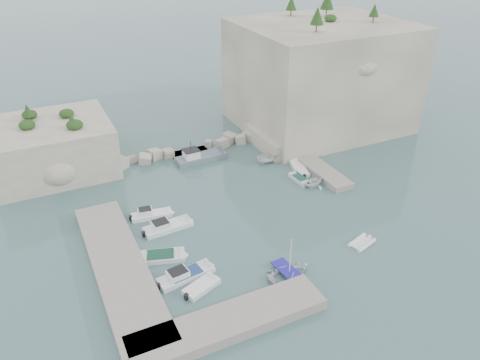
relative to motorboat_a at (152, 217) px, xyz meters
name	(u,v)px	position (x,y,z in m)	size (l,w,h in m)	color
ground	(262,225)	(11.22, -7.27, 0.00)	(400.00, 400.00, 0.00)	#456868
cliff_east	(320,76)	(34.22, 15.73, 8.50)	(26.00, 22.00, 17.00)	beige
cliff_terrace	(281,138)	(24.22, 10.73, 1.25)	(8.00, 10.00, 2.50)	beige
outcrop_west	(52,147)	(-8.78, 17.73, 3.50)	(16.00, 14.00, 7.00)	beige
quay_west	(120,268)	(-5.78, -8.27, 0.55)	(5.00, 24.00, 1.10)	#9E9689
quay_south	(229,322)	(1.22, -19.77, 0.55)	(18.00, 4.00, 1.10)	#9E9689
ledge_east	(312,163)	(24.72, 2.73, 0.40)	(3.00, 16.00, 0.80)	#9E9689
breakwater	(189,148)	(10.22, 14.73, 0.70)	(28.00, 3.00, 1.40)	beige
motorboat_a	(152,217)	(0.00, 0.00, 0.00)	(5.28, 1.57, 1.40)	white
motorboat_b	(168,229)	(1.01, -3.20, 0.00)	(6.23, 2.04, 1.40)	white
motorboat_c	(161,258)	(-1.39, -8.04, 0.00)	(5.59, 2.03, 0.70)	white
motorboat_d	(186,277)	(0.00, -12.02, 0.00)	(6.38, 1.90, 1.40)	white
motorboat_e	(202,289)	(0.79, -14.22, 0.00)	(4.11, 1.68, 0.70)	white
rowboat	(289,275)	(9.49, -16.29, 0.00)	(3.41, 4.77, 0.99)	white
inflatable_dinghy	(361,244)	(19.42, -15.31, 0.00)	(3.35, 1.63, 0.44)	white
tender_east_a	(313,186)	(21.67, -2.32, 0.00)	(2.85, 3.31, 1.74)	white
tender_east_b	(299,181)	(20.76, -0.28, 0.00)	(4.02, 1.37, 0.70)	silver
tender_east_c	(299,170)	(22.36, 2.38, 0.00)	(5.28, 1.71, 0.70)	white
tender_east_d	(270,162)	(19.84, 6.44, 0.00)	(1.72, 4.58, 1.77)	silver
work_boat	(201,160)	(10.88, 11.31, 0.00)	(8.33, 2.46, 2.20)	slate
rowboat_mast	(290,255)	(9.49, -16.29, 2.59)	(0.10, 0.10, 4.20)	white
vegetation	(292,18)	(29.05, 17.13, 17.93)	(53.48, 13.88, 13.40)	#1E4219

